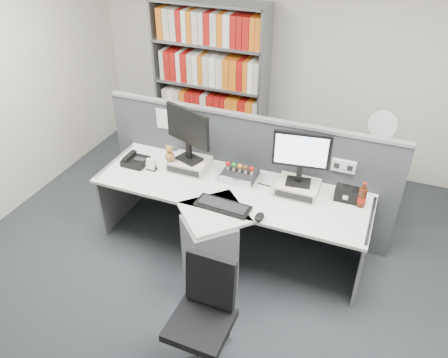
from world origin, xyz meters
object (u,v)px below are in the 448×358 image
at_px(cola_bottle, 362,197).
at_px(shelving_unit, 211,86).
at_px(monitor_right, 301,154).
at_px(desk_fan, 382,128).
at_px(monitor_left, 188,131).
at_px(desktop_pc, 240,174).
at_px(office_chair, 204,313).
at_px(desk, 222,223).
at_px(mouse, 260,217).
at_px(keyboard, 223,206).
at_px(desk_phone, 135,161).
at_px(speaker, 346,194).
at_px(filing_cabinet, 370,181).
at_px(desk_calendar, 151,165).

bearing_deg(cola_bottle, shelving_unit, 144.74).
relative_size(monitor_right, desk_fan, 1.02).
relative_size(monitor_left, monitor_right, 1.05).
relative_size(desktop_pc, desk_fan, 0.62).
distance_m(desktop_pc, office_chair, 1.49).
height_order(desk, shelving_unit, shelving_unit).
bearing_deg(mouse, keyboard, 174.05).
distance_m(mouse, desk_phone, 1.49).
relative_size(monitor_left, keyboard, 1.08).
xyz_separation_m(speaker, filing_cabinet, (0.17, 0.97, -0.44)).
distance_m(monitor_right, desk_phone, 1.69).
bearing_deg(monitor_right, desktop_pc, 177.77).
relative_size(monitor_right, desk_calendar, 4.32).
bearing_deg(desk_phone, desk, -13.32).
bearing_deg(monitor_left, desktop_pc, 2.40).
bearing_deg(cola_bottle, office_chair, -121.87).
xyz_separation_m(keyboard, filing_cabinet, (1.15, 1.49, -0.39)).
xyz_separation_m(desktop_pc, office_chair, (0.26, -1.44, -0.27)).
height_order(keyboard, desk_calendar, desk_calendar).
bearing_deg(keyboard, desk_calendar, 160.92).
bearing_deg(desktop_pc, filing_cabinet, 40.23).
bearing_deg(mouse, shelving_unit, 123.33).
height_order(desk_calendar, cola_bottle, cola_bottle).
distance_m(monitor_right, desk_fan, 1.19).
distance_m(desktop_pc, cola_bottle, 1.14).
height_order(monitor_left, shelving_unit, shelving_unit).
bearing_deg(mouse, speaker, 40.96).
bearing_deg(monitor_right, desk, -147.28).
distance_m(monitor_right, cola_bottle, 0.65).
bearing_deg(monitor_left, office_chair, -61.05).
height_order(monitor_left, office_chair, monitor_left).
relative_size(monitor_right, keyboard, 1.02).
xyz_separation_m(filing_cabinet, desk_fan, (0.00, -0.00, 0.67)).
bearing_deg(desk, cola_bottle, 18.34).
bearing_deg(office_chair, filing_cabinet, 69.36).
bearing_deg(keyboard, desk_fan, 52.23).
xyz_separation_m(keyboard, desk_fan, (1.15, 1.49, 0.28)).
bearing_deg(keyboard, cola_bottle, 22.99).
height_order(desk_phone, desk_fan, desk_fan).
bearing_deg(speaker, cola_bottle, -15.43).
distance_m(monitor_right, office_chair, 1.59).
relative_size(desk_phone, shelving_unit, 0.12).
relative_size(desk, filing_cabinet, 3.71).
xyz_separation_m(monitor_right, speaker, (0.43, 0.04, -0.34)).
height_order(desktop_pc, desk_phone, desk_phone).
height_order(keyboard, desk_fan, desk_fan).
bearing_deg(desk_fan, desk_calendar, -149.98).
xyz_separation_m(desk_calendar, desk_fan, (2.04, 1.18, 0.25)).
distance_m(monitor_left, desk_fan, 1.99).
xyz_separation_m(monitor_left, desk_fan, (1.70, 1.02, -0.13)).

